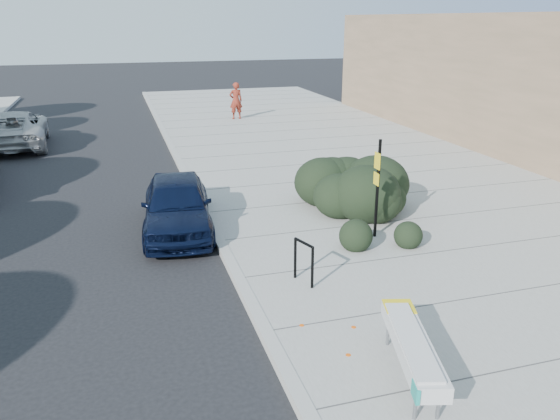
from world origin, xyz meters
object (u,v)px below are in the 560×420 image
Objects in this scene: suv_silver at (14,129)px; pedestrian at (236,101)px; sign_post at (377,182)px; bench at (412,346)px; bike_rack at (304,258)px; sedan_navy at (177,204)px.

pedestrian is (9.83, 3.06, 0.33)m from suv_silver.
sign_post is at bearing 121.50° from suv_silver.
suv_silver is (-9.48, 13.37, -0.74)m from sign_post.
sign_post is (1.88, 4.98, 0.79)m from bench.
sign_post reaches higher than bike_rack.
bench is 2.62× the size of bike_rack.
suv_silver is (-7.61, 18.35, 0.05)m from bench.
bench is 0.42× the size of suv_silver.
pedestrian is (4.63, 14.38, 0.37)m from sedan_navy.
sign_post is 1.26× the size of pedestrian.
sign_post is (2.35, 1.76, 0.80)m from bike_rack.
sign_post is at bearing -19.99° from sedan_navy.
suv_silver is at bearing 120.32° from sedan_navy.
bench is 0.97× the size of sign_post.
sign_post is 4.82m from sedan_navy.
sign_post reaches higher than bench.
sign_post reaches higher than sedan_navy.
pedestrian is at bearing 99.76° from bench.
pedestrian reaches higher than bench.
bench is at bearing -100.38° from bike_rack.
sign_post is 0.57× the size of sedan_navy.
bike_rack reaches higher than bench.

